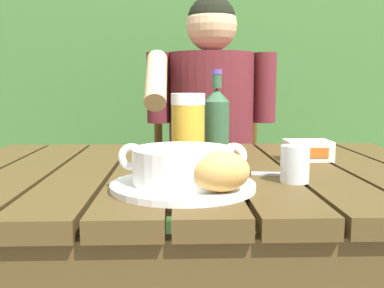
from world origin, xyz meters
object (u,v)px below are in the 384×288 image
Objects in this scene: water_glass_small at (295,164)px; table_knife at (249,173)px; beer_bottle at (216,123)px; beer_glass at (188,130)px; butter_tub at (308,150)px; chair_near_diner at (208,188)px; serving_plate at (183,186)px; person_eating at (211,135)px; bread_roll at (221,171)px; soup_bowl at (183,164)px.

table_knife is (-0.08, 0.08, -0.03)m from water_glass_small.
water_glass_small is at bearing -61.93° from beer_bottle.
beer_bottle is at bearing 47.75° from beer_glass.
water_glass_small reaches higher than butter_tub.
chair_near_diner reaches higher than beer_glass.
serving_plate is 1.56× the size of beer_glass.
table_knife is at bearing -88.16° from person_eating.
chair_near_diner is at bearing 91.28° from table_knife.
person_eating is at bearing 109.90° from butter_tub.
chair_near_diner is at bearing 104.73° from butter_tub.
bread_roll reaches higher than serving_plate.
water_glass_small is (0.22, 0.05, -0.01)m from soup_bowl.
butter_tub is (0.10, 0.26, -0.01)m from water_glass_small.
person_eating reaches higher than chair_near_diner.
person_eating is at bearing 80.85° from beer_glass.
chair_near_diner reaches higher than serving_plate.
beer_glass reaches higher than bread_roll.
person_eating is 0.58m from beer_bottle.
soup_bowl reaches higher than water_glass_small.
serving_plate is at bearing -97.89° from person_eating.
beer_bottle is at bearing -93.21° from person_eating.
serving_plate is at bearing -106.48° from beer_bottle.
chair_near_diner is at bearing 89.19° from person_eating.
person_eating is at bearing 86.46° from bread_roll.
butter_tub is at bearing 43.66° from serving_plate.
beer_bottle is at bearing 107.89° from table_knife.
beer_glass reaches higher than soup_bowl.
beer_glass is at bearing -99.15° from person_eating.
bread_roll is at bearing -142.43° from water_glass_small.
bread_roll is 0.37m from beer_bottle.
beer_glass is 0.32m from butter_tub.
beer_bottle is (0.03, 0.37, 0.05)m from bread_roll.
soup_bowl is at bearing 130.60° from bread_roll.
table_knife is at bearing -72.11° from beer_bottle.
person_eating is 11.11× the size of butter_tub.
beer_glass is 1.09× the size of table_knife.
butter_tub is at bearing -75.27° from chair_near_diner.
beer_glass is (0.02, 0.22, 0.08)m from serving_plate.
butter_tub is (0.32, 0.31, -0.02)m from soup_bowl.
person_eating is at bearing 91.84° from table_knife.
table_knife is at bearing 135.40° from water_glass_small.
person_eating is 11.04× the size of bread_roll.
beer_bottle is 0.24m from butter_tub.
beer_bottle is (0.09, 0.30, 0.05)m from soup_bowl.
chair_near_diner reaches higher than soup_bowl.
chair_near_diner is at bearing 83.43° from serving_plate.
beer_bottle is at bearing -92.59° from chair_near_diner.
table_knife is (0.02, -0.94, 0.25)m from chair_near_diner.
person_eating is 4.67× the size of serving_plate.
beer_glass is at bearing 140.59° from water_glass_small.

